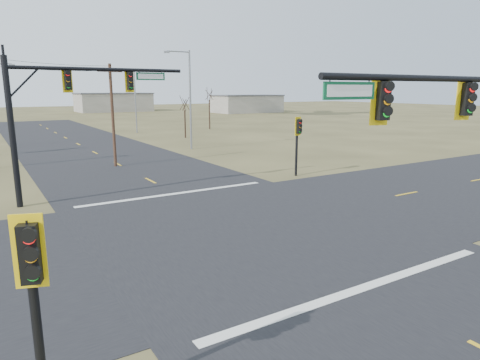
# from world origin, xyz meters

# --- Properties ---
(ground) EXTENTS (320.00, 320.00, 0.00)m
(ground) POSITION_xyz_m (0.00, 0.00, 0.00)
(ground) COLOR olive
(ground) RESTS_ON ground
(road_ew) EXTENTS (160.00, 14.00, 0.02)m
(road_ew) POSITION_xyz_m (0.00, 0.00, 0.01)
(road_ew) COLOR black
(road_ew) RESTS_ON ground
(road_ns) EXTENTS (14.00, 160.00, 0.02)m
(road_ns) POSITION_xyz_m (0.00, 0.00, 0.01)
(road_ns) COLOR black
(road_ns) RESTS_ON ground
(stop_bar_near) EXTENTS (12.00, 0.40, 0.01)m
(stop_bar_near) POSITION_xyz_m (0.00, -7.50, 0.03)
(stop_bar_near) COLOR silver
(stop_bar_near) RESTS_ON road_ns
(stop_bar_far) EXTENTS (12.00, 0.40, 0.01)m
(stop_bar_far) POSITION_xyz_m (0.00, 7.50, 0.03)
(stop_bar_far) COLOR silver
(stop_bar_far) RESTS_ON road_ns
(mast_arm_near) EXTENTS (10.45, 0.54, 7.22)m
(mast_arm_near) POSITION_xyz_m (3.82, -8.20, 5.25)
(mast_arm_near) COLOR black
(mast_arm_near) RESTS_ON ground
(mast_arm_far) EXTENTS (9.90, 0.47, 8.02)m
(mast_arm_far) POSITION_xyz_m (-5.67, 9.32, 5.73)
(mast_arm_far) COLOR black
(mast_arm_far) RESTS_ON ground
(pedestal_signal_ne) EXTENTS (0.59, 0.51, 4.38)m
(pedestal_signal_ne) POSITION_xyz_m (9.88, 7.95, 3.20)
(pedestal_signal_ne) COLOR black
(pedestal_signal_ne) RESTS_ON ground
(pedestal_signal_sw) EXTENTS (0.66, 0.57, 4.25)m
(pedestal_signal_sw) POSITION_xyz_m (-9.54, -8.43, 3.12)
(pedestal_signal_sw) COLOR black
(pedestal_signal_sw) RESTS_ON ground
(utility_pole_near) EXTENTS (2.03, 0.39, 8.32)m
(utility_pole_near) POSITION_xyz_m (-0.42, 19.11, 4.36)
(utility_pole_near) COLOR #482E1F
(utility_pole_near) RESTS_ON ground
(streetlight_a) EXTENTS (2.87, 0.43, 10.25)m
(streetlight_a) POSITION_xyz_m (9.27, 25.30, 5.75)
(streetlight_a) COLOR gray
(streetlight_a) RESTS_ON ground
(streetlight_b) EXTENTS (2.58, 0.31, 9.22)m
(streetlight_b) POSITION_xyz_m (10.07, 45.57, 5.18)
(streetlight_b) COLOR gray
(streetlight_b) RESTS_ON ground
(bare_tree_c) EXTENTS (3.03, 3.03, 5.80)m
(bare_tree_c) POSITION_xyz_m (13.56, 35.68, 4.55)
(bare_tree_c) COLOR black
(bare_tree_c) RESTS_ON ground
(bare_tree_d) EXTENTS (3.49, 3.49, 6.97)m
(bare_tree_d) POSITION_xyz_m (22.30, 45.35, 5.61)
(bare_tree_d) COLOR black
(bare_tree_d) RESTS_ON ground
(warehouse_mid) EXTENTS (20.00, 12.00, 5.00)m
(warehouse_mid) POSITION_xyz_m (25.00, 110.00, 2.50)
(warehouse_mid) COLOR #A59E92
(warehouse_mid) RESTS_ON ground
(warehouse_right) EXTENTS (18.00, 10.00, 4.50)m
(warehouse_right) POSITION_xyz_m (55.00, 85.00, 2.25)
(warehouse_right) COLOR #A59E92
(warehouse_right) RESTS_ON ground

